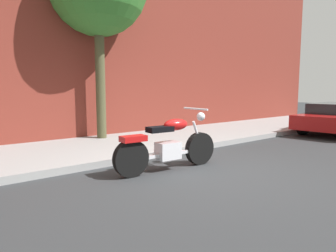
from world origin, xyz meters
TOP-DOWN VIEW (x-y plane):
  - ground_plane at (0.00, 0.00)m, footprint 60.00×60.00m
  - sidewalk at (0.00, 2.90)m, footprint 23.56×3.05m
  - motorcycle at (-0.44, 0.45)m, footprint 2.21×0.70m

SIDE VIEW (x-z plane):
  - ground_plane at x=0.00m, z-range 0.00..0.00m
  - sidewalk at x=0.00m, z-range 0.00..0.14m
  - motorcycle at x=-0.44m, z-range -0.11..1.03m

